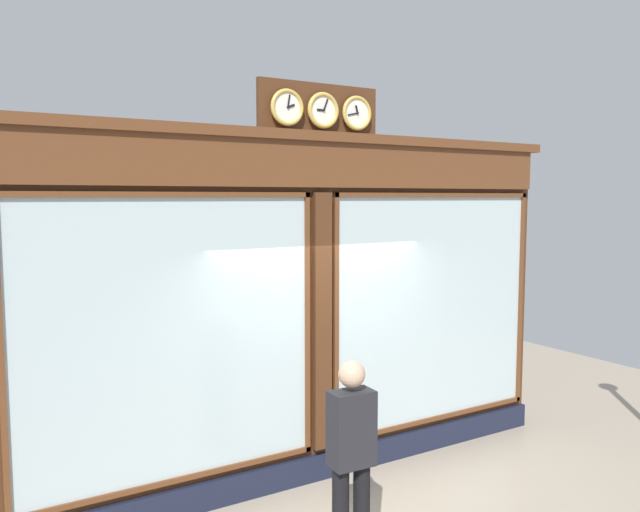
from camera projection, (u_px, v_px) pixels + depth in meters
shop_facade at (314, 307)px, 6.69m from camera, size 6.36×0.42×4.14m
pedestrian at (351, 452)px, 5.12m from camera, size 0.37×0.24×1.69m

